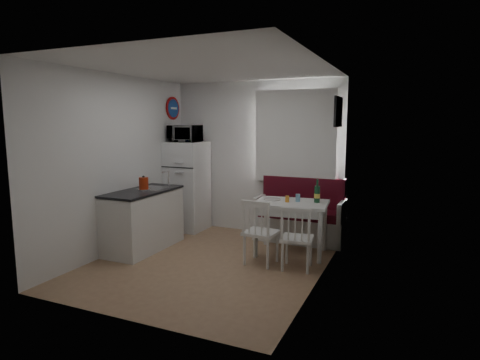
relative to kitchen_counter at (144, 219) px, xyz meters
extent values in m
cube|color=#977050|center=(1.20, -0.16, -0.46)|extent=(3.00, 3.50, 0.02)
cube|color=white|center=(1.20, -0.16, 2.14)|extent=(3.00, 3.50, 0.02)
cube|color=white|center=(1.20, 1.59, 0.84)|extent=(3.00, 0.02, 2.60)
cube|color=white|center=(1.20, -1.91, 0.84)|extent=(3.00, 0.02, 2.60)
cube|color=white|center=(-0.30, -0.16, 0.84)|extent=(0.02, 3.50, 2.60)
cube|color=white|center=(2.70, -0.16, 0.84)|extent=(0.02, 3.50, 2.60)
cube|color=white|center=(1.90, 1.56, 1.17)|extent=(1.22, 0.06, 1.47)
cube|color=white|center=(1.90, 1.49, 1.22)|extent=(1.35, 0.02, 1.50)
cube|color=white|center=(0.00, -0.01, -0.03)|extent=(0.60, 1.30, 0.86)
cube|color=black|center=(0.00, -0.01, 0.43)|extent=(0.62, 1.32, 0.03)
cube|color=#99999E|center=(0.02, 0.24, 0.39)|extent=(0.40, 0.40, 0.10)
cylinder|color=silver|center=(0.18, 0.42, 0.57)|extent=(0.02, 0.02, 0.26)
cylinder|color=navy|center=(-0.27, 1.29, 1.69)|extent=(0.03, 0.40, 0.40)
cube|color=black|center=(2.67, 0.94, 1.59)|extent=(0.04, 0.52, 0.42)
cube|color=white|center=(2.05, 1.32, -0.26)|extent=(1.42, 0.55, 0.39)
cube|color=#540C1A|center=(2.05, 1.32, 0.00)|extent=(1.35, 0.50, 0.13)
cube|color=#540C1A|center=(2.05, 1.53, 0.31)|extent=(1.35, 0.11, 0.50)
cube|color=white|center=(2.10, 0.67, 0.29)|extent=(1.09, 0.82, 0.04)
cube|color=white|center=(2.10, 0.67, 0.21)|extent=(0.98, 0.71, 0.12)
cylinder|color=white|center=(2.10, 0.67, -0.09)|extent=(0.06, 0.06, 0.73)
cube|color=white|center=(1.85, 0.10, -0.03)|extent=(0.45, 0.43, 0.04)
cube|color=white|center=(1.85, -0.08, 0.21)|extent=(0.40, 0.07, 0.44)
cube|color=white|center=(2.35, 0.10, -0.05)|extent=(0.44, 0.42, 0.04)
cube|color=white|center=(2.35, -0.07, 0.18)|extent=(0.38, 0.08, 0.42)
cube|color=white|center=(0.02, 1.24, 0.33)|extent=(0.63, 0.63, 1.57)
imported|color=white|center=(0.02, 1.19, 1.26)|extent=(0.52, 0.35, 0.29)
cylinder|color=#A8280D|center=(0.05, -0.04, 0.55)|extent=(0.16, 0.16, 0.22)
cylinder|color=orange|center=(2.05, 0.62, 0.36)|extent=(0.06, 0.06, 0.09)
cylinder|color=#7DB1D6|center=(2.18, 0.72, 0.37)|extent=(0.07, 0.07, 0.11)
cylinder|color=white|center=(1.80, 0.69, 0.32)|extent=(0.24, 0.24, 0.02)
camera|label=1|loc=(3.69, -4.82, 1.45)|focal=30.00mm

